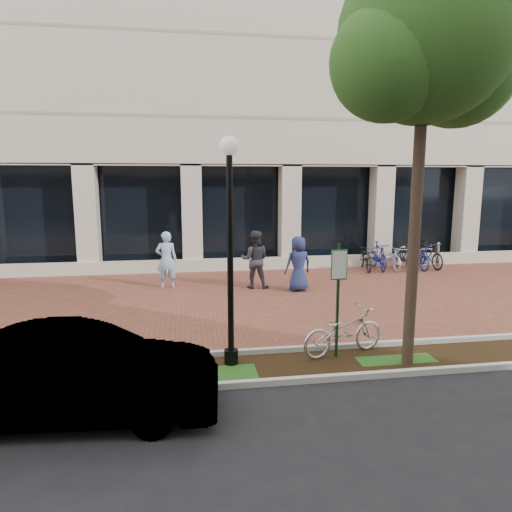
{
  "coord_description": "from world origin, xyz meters",
  "views": [
    {
      "loc": [
        -2.31,
        -13.52,
        3.64
      ],
      "look_at": [
        -0.3,
        -0.8,
        1.47
      ],
      "focal_mm": 32.0,
      "sensor_mm": 36.0,
      "label": 1
    }
  ],
  "objects": [
    {
      "name": "curb_street_side",
      "position": [
        0.0,
        -6.0,
        0.06
      ],
      "size": [
        40.0,
        0.12,
        0.12
      ],
      "primitive_type": "cube",
      "color": "#BABAAF",
      "rests_on": "ground"
    },
    {
      "name": "curb_plaza_side",
      "position": [
        0.0,
        -4.5,
        0.06
      ],
      "size": [
        40.0,
        0.12,
        0.12
      ],
      "primitive_type": "cube",
      "color": "#BABAAF",
      "rests_on": "ground"
    },
    {
      "name": "planting_strip",
      "position": [
        0.0,
        -5.25,
        0.01
      ],
      "size": [
        40.0,
        1.5,
        0.01
      ],
      "primitive_type": "cube",
      "color": "black",
      "rests_on": "ground"
    },
    {
      "name": "street_tree",
      "position": [
        2.06,
        -5.47,
        5.96
      ],
      "size": [
        3.76,
        3.13,
        7.74
      ],
      "color": "#4D392C",
      "rests_on": "ground"
    },
    {
      "name": "pedestrian_left",
      "position": [
        -2.93,
        1.87,
        0.97
      ],
      "size": [
        0.71,
        0.47,
        1.93
      ],
      "primitive_type": "imported",
      "rotation": [
        0.0,
        0.0,
        3.16
      ],
      "color": "#91B6D9",
      "rests_on": "ground"
    },
    {
      "name": "pedestrian_right",
      "position": [
        1.35,
        0.76,
        0.91
      ],
      "size": [
        0.99,
        0.75,
        1.82
      ],
      "primitive_type": "imported",
      "rotation": [
        0.0,
        0.0,
        3.35
      ],
      "color": "navy",
      "rests_on": "ground"
    },
    {
      "name": "bike_rack_cluster",
      "position": [
        6.28,
        3.76,
        0.53
      ],
      "size": [
        3.59,
        2.01,
        1.13
      ],
      "rotation": [
        0.0,
        0.0,
        -0.05
      ],
      "color": "black",
      "rests_on": "ground"
    },
    {
      "name": "pedestrian_mid",
      "position": [
        0.0,
        1.39,
        0.98
      ],
      "size": [
        1.09,
        0.93,
        1.96
      ],
      "primitive_type": "imported",
      "rotation": [
        0.0,
        0.0,
        2.92
      ],
      "color": "#2B2C30",
      "rests_on": "ground"
    },
    {
      "name": "brick_plaza",
      "position": [
        0.0,
        0.0,
        0.01
      ],
      "size": [
        40.0,
        9.0,
        0.01
      ],
      "primitive_type": "cube",
      "color": "brown",
      "rests_on": "ground"
    },
    {
      "name": "parking_sign",
      "position": [
        0.74,
        -4.91,
        1.52
      ],
      "size": [
        0.34,
        0.07,
        2.38
      ],
      "rotation": [
        0.0,
        0.0,
        0.04
      ],
      "color": "#153B1E",
      "rests_on": "ground"
    },
    {
      "name": "near_office_building",
      "position": [
        0.0,
        10.47,
        10.05
      ],
      "size": [
        40.0,
        12.12,
        16.0
      ],
      "color": "#BDB3A2",
      "rests_on": "ground"
    },
    {
      "name": "bollard",
      "position": [
        8.22,
        4.0,
        0.53
      ],
      "size": [
        0.12,
        0.12,
        1.04
      ],
      "color": "silver",
      "rests_on": "ground"
    },
    {
      "name": "ground",
      "position": [
        0.0,
        0.0,
        0.0
      ],
      "size": [
        120.0,
        120.0,
        0.0
      ],
      "primitive_type": "plane",
      "color": "black",
      "rests_on": "ground"
    },
    {
      "name": "locked_bicycle",
      "position": [
        0.92,
        -4.78,
        0.5
      ],
      "size": [
        2.02,
        1.16,
        1.01
      ],
      "primitive_type": "imported",
      "rotation": [
        0.0,
        0.0,
        1.84
      ],
      "color": "silver",
      "rests_on": "ground"
    },
    {
      "name": "lamppost",
      "position": [
        -1.45,
        -4.94,
        2.5
      ],
      "size": [
        0.36,
        0.36,
        4.43
      ],
      "color": "black",
      "rests_on": "ground"
    },
    {
      "name": "sedan_near_curb",
      "position": [
        -3.99,
        -6.65,
        0.71
      ],
      "size": [
        4.39,
        1.83,
        1.41
      ],
      "primitive_type": "imported",
      "rotation": [
        0.0,
        0.0,
        1.49
      ],
      "color": "#A9A9AD",
      "rests_on": "ground"
    }
  ]
}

